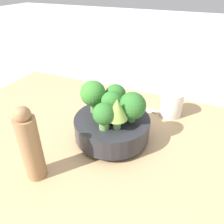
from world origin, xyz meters
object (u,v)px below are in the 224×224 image
object	(u,v)px
cup	(171,104)
fork	(133,104)
bowl	(112,127)
pepper_mill	(30,146)

from	to	relation	value
cup	fork	size ratio (longest dim) A/B	0.43
bowl	pepper_mill	bearing A→B (deg)	61.06
bowl	cup	world-z (taller)	cup
pepper_mill	fork	size ratio (longest dim) A/B	0.97
cup	fork	xyz separation A→B (m)	(0.13, -0.01, -0.04)
pepper_mill	cup	bearing A→B (deg)	-121.03
pepper_mill	fork	world-z (taller)	pepper_mill
cup	pepper_mill	bearing A→B (deg)	58.97
pepper_mill	bowl	bearing A→B (deg)	-118.94
cup	fork	bearing A→B (deg)	-5.32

